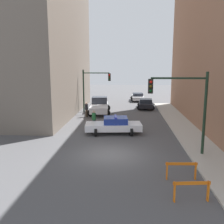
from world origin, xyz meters
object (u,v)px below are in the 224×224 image
(traffic_light_far, at_px, (92,85))
(barrier_front, at_px, (192,188))
(parked_car_mid, at_px, (138,97))
(barrier_mid, at_px, (181,168))
(pedestrian_corner, at_px, (87,109))
(white_truck, at_px, (99,106))
(pedestrian_crossing, at_px, (94,119))
(traffic_light_near, at_px, (186,101))
(parked_car_near, at_px, (146,104))
(police_car, at_px, (114,125))

(traffic_light_far, height_order, barrier_front, traffic_light_far)
(parked_car_mid, distance_m, barrier_mid, 28.61)
(pedestrian_corner, height_order, barrier_mid, pedestrian_corner)
(white_truck, bearing_deg, pedestrian_crossing, -91.37)
(traffic_light_near, bearing_deg, parked_car_near, 94.10)
(pedestrian_crossing, bearing_deg, barrier_front, 165.33)
(pedestrian_crossing, distance_m, pedestrian_corner, 5.53)
(barrier_front, bearing_deg, parked_car_mid, 92.23)
(white_truck, xyz_separation_m, parked_car_mid, (4.99, 11.07, -0.23))
(traffic_light_near, bearing_deg, police_car, 134.36)
(parked_car_near, bearing_deg, parked_car_mid, 99.30)
(police_car, relative_size, parked_car_near, 1.11)
(police_car, xyz_separation_m, pedestrian_crossing, (-1.91, 1.50, 0.14))
(traffic_light_far, distance_m, police_car, 10.72)
(pedestrian_corner, bearing_deg, barrier_front, 46.83)
(white_truck, xyz_separation_m, pedestrian_crossing, (0.38, -7.52, -0.04))
(traffic_light_near, height_order, barrier_mid, traffic_light_near)
(white_truck, relative_size, barrier_mid, 3.46)
(police_car, xyz_separation_m, parked_car_near, (3.53, 12.79, -0.05))
(pedestrian_crossing, height_order, pedestrian_corner, same)
(white_truck, relative_size, parked_car_near, 1.26)
(white_truck, height_order, barrier_mid, white_truck)
(white_truck, xyz_separation_m, parked_car_near, (5.81, 3.77, -0.23))
(pedestrian_corner, bearing_deg, traffic_light_near, 59.08)
(parked_car_near, distance_m, pedestrian_corner, 9.22)
(barrier_front, bearing_deg, police_car, 110.23)
(traffic_light_far, xyz_separation_m, pedestrian_corner, (-0.25, -3.06, -2.54))
(traffic_light_near, bearing_deg, barrier_mid, -103.92)
(parked_car_near, height_order, parked_car_mid, same)
(pedestrian_crossing, distance_m, barrier_front, 13.42)
(traffic_light_far, bearing_deg, parked_car_mid, 59.84)
(barrier_front, bearing_deg, pedestrian_crossing, 115.67)
(police_car, relative_size, barrier_mid, 3.03)
(barrier_front, height_order, barrier_mid, same)
(parked_car_near, relative_size, barrier_front, 2.75)
(traffic_light_near, xyz_separation_m, parked_car_mid, (-2.09, 25.00, -2.86))
(parked_car_mid, relative_size, barrier_mid, 2.72)
(pedestrian_corner, xyz_separation_m, barrier_front, (7.39, -17.39, -0.24))
(traffic_light_far, xyz_separation_m, police_car, (3.24, -9.87, -2.67))
(traffic_light_near, xyz_separation_m, pedestrian_crossing, (-6.70, 6.41, -2.67))
(traffic_light_near, height_order, barrier_front, traffic_light_near)
(pedestrian_crossing, distance_m, barrier_mid, 11.56)
(pedestrian_crossing, height_order, barrier_mid, pedestrian_crossing)
(white_truck, height_order, pedestrian_corner, white_truck)
(white_truck, bearing_deg, pedestrian_corner, -122.58)
(parked_car_near, xyz_separation_m, pedestrian_corner, (-7.01, -5.99, 0.19))
(white_truck, xyz_separation_m, barrier_mid, (6.19, -17.51, -0.29))
(parked_car_near, height_order, barrier_mid, parked_car_near)
(police_car, bearing_deg, parked_car_near, -20.72)
(traffic_light_far, bearing_deg, pedestrian_corner, -94.64)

